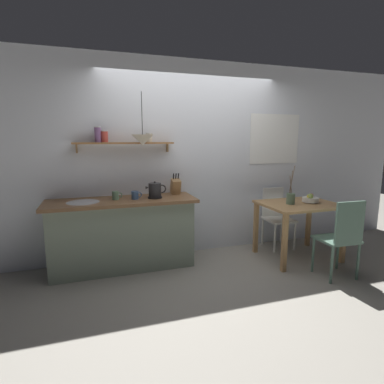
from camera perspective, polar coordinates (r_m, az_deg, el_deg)
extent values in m
plane|color=gray|center=(4.08, 2.50, -13.78)|extent=(14.00, 14.00, 0.00)
cube|color=silver|center=(4.42, 2.10, 6.16)|extent=(6.80, 0.10, 2.70)
cube|color=white|center=(4.88, 15.19, 9.52)|extent=(0.83, 0.01, 0.74)
cube|color=silver|center=(4.88, 15.16, 9.53)|extent=(0.77, 0.01, 0.68)
cube|color=gray|center=(4.01, -12.75, -7.89)|extent=(1.74, 0.52, 0.86)
cube|color=brown|center=(3.88, -12.97, -1.66)|extent=(1.83, 0.63, 0.04)
cylinder|color=#B7BABF|center=(3.85, -19.69, -1.86)|extent=(0.38, 0.38, 0.01)
cube|color=#9E6B3D|center=(4.00, -12.52, 8.91)|extent=(1.25, 0.18, 0.02)
cube|color=#99754C|center=(4.07, -20.76, 7.66)|extent=(0.02, 0.06, 0.12)
cube|color=#99754C|center=(4.18, -4.65, 8.30)|extent=(0.02, 0.06, 0.12)
cylinder|color=#7F5689|center=(3.99, -17.19, 10.16)|extent=(0.08, 0.08, 0.18)
cylinder|color=silver|center=(3.99, -17.26, 11.52)|extent=(0.08, 0.08, 0.01)
cylinder|color=#BC4238|center=(3.99, -16.01, 9.87)|extent=(0.08, 0.08, 0.13)
cylinder|color=silver|center=(3.99, -16.06, 10.89)|extent=(0.09, 0.09, 0.01)
cylinder|color=beige|center=(4.05, -8.02, 9.96)|extent=(0.08, 0.08, 0.11)
cylinder|color=silver|center=(4.05, -8.04, 10.79)|extent=(0.08, 0.08, 0.01)
cube|color=tan|center=(4.41, 19.44, -2.19)|extent=(1.02, 0.80, 0.03)
cube|color=tan|center=(3.98, 16.90, -9.11)|extent=(0.06, 0.06, 0.74)
cube|color=tan|center=(4.55, 26.48, -7.35)|extent=(0.06, 0.06, 0.74)
cube|color=tan|center=(4.54, 11.84, -6.54)|extent=(0.06, 0.06, 0.74)
cube|color=tan|center=(5.05, 20.93, -5.33)|extent=(0.06, 0.06, 0.74)
cube|color=#4C6B5B|center=(4.05, 25.38, -8.01)|extent=(0.44, 0.41, 0.03)
cube|color=#4C6B5B|center=(3.86, 27.40, -5.11)|extent=(0.37, 0.04, 0.48)
cylinder|color=#4C6B5B|center=(4.36, 25.56, -10.07)|extent=(0.03, 0.03, 0.44)
cylinder|color=#4C6B5B|center=(4.13, 21.68, -10.85)|extent=(0.03, 0.03, 0.44)
cylinder|color=#4C6B5B|center=(4.13, 28.59, -11.39)|extent=(0.03, 0.03, 0.44)
cylinder|color=#4C6B5B|center=(3.90, 24.65, -12.33)|extent=(0.03, 0.03, 0.44)
cube|color=white|center=(4.80, 15.92, -4.99)|extent=(0.41, 0.43, 0.03)
cube|color=white|center=(4.91, 14.85, -1.77)|extent=(0.35, 0.04, 0.45)
cylinder|color=white|center=(4.63, 15.21, -8.39)|extent=(0.03, 0.03, 0.42)
cylinder|color=white|center=(4.81, 18.63, -7.89)|extent=(0.03, 0.03, 0.42)
cylinder|color=white|center=(4.93, 13.04, -7.20)|extent=(0.03, 0.03, 0.42)
cylinder|color=white|center=(5.09, 16.34, -6.79)|extent=(0.03, 0.03, 0.42)
cylinder|color=silver|center=(4.50, 21.22, -1.80)|extent=(0.10, 0.10, 0.01)
cylinder|color=silver|center=(4.49, 21.25, -1.34)|extent=(0.22, 0.22, 0.06)
ellipsoid|color=yellow|center=(4.46, 21.01, -0.72)|extent=(0.12, 0.13, 0.04)
sphere|color=red|center=(4.53, 21.39, -0.60)|extent=(0.06, 0.06, 0.06)
sphere|color=#8EA84C|center=(4.43, 21.26, -0.73)|extent=(0.07, 0.07, 0.07)
cylinder|color=#567056|center=(4.31, 17.95, -1.20)|extent=(0.11, 0.11, 0.14)
cylinder|color=brown|center=(4.27, 17.98, 1.34)|extent=(0.05, 0.01, 0.24)
cylinder|color=brown|center=(4.28, 18.08, 1.76)|extent=(0.01, 0.02, 0.30)
cylinder|color=brown|center=(4.28, 18.18, 2.24)|extent=(0.09, 0.03, 0.37)
cylinder|color=black|center=(3.90, -6.92, -0.99)|extent=(0.18, 0.18, 0.02)
cylinder|color=#232326|center=(3.89, -6.95, 0.39)|extent=(0.16, 0.16, 0.17)
sphere|color=black|center=(3.87, -6.98, 1.82)|extent=(0.02, 0.02, 0.02)
cone|color=#232326|center=(3.86, -8.37, 0.82)|extent=(0.04, 0.04, 0.04)
torus|color=black|center=(3.90, -5.66, 0.58)|extent=(0.11, 0.02, 0.11)
cube|color=tan|center=(4.13, -3.08, 1.06)|extent=(0.12, 0.17, 0.22)
cylinder|color=black|center=(4.08, -3.47, 2.97)|extent=(0.02, 0.04, 0.08)
cylinder|color=black|center=(4.09, -3.02, 2.99)|extent=(0.02, 0.04, 0.08)
cylinder|color=black|center=(4.10, -2.57, 3.00)|extent=(0.02, 0.04, 0.08)
cylinder|color=slate|center=(3.88, -14.12, -0.64)|extent=(0.08, 0.08, 0.10)
torus|color=slate|center=(3.88, -13.41, -0.58)|extent=(0.07, 0.01, 0.07)
cylinder|color=#3D5B89|center=(3.85, -10.61, -0.59)|extent=(0.09, 0.09, 0.10)
torus|color=#3D5B89|center=(3.86, -9.85, -0.52)|extent=(0.07, 0.01, 0.07)
cylinder|color=black|center=(3.84, -9.35, 14.33)|extent=(0.01, 0.01, 0.51)
cone|color=beige|center=(3.83, -9.22, 9.59)|extent=(0.27, 0.27, 0.13)
sphere|color=white|center=(3.83, -9.20, 8.93)|extent=(0.04, 0.04, 0.04)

